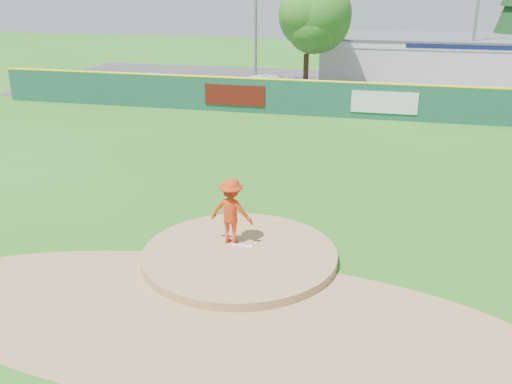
% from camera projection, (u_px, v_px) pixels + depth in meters
% --- Properties ---
extents(ground, '(120.00, 120.00, 0.00)m').
position_uv_depth(ground, '(240.00, 259.00, 16.13)').
color(ground, '#286B19').
rests_on(ground, ground).
extents(pitchers_mound, '(5.50, 5.50, 0.50)m').
position_uv_depth(pitchers_mound, '(240.00, 259.00, 16.13)').
color(pitchers_mound, '#9E774C').
rests_on(pitchers_mound, ground).
extents(pitching_rubber, '(0.60, 0.15, 0.04)m').
position_uv_depth(pitching_rubber, '(242.00, 246.00, 16.30)').
color(pitching_rubber, white).
rests_on(pitching_rubber, pitchers_mound).
extents(infield_dirt_arc, '(15.40, 15.40, 0.01)m').
position_uv_depth(infield_dirt_arc, '(207.00, 317.00, 13.40)').
color(infield_dirt_arc, '#9E774C').
rests_on(infield_dirt_arc, ground).
extents(parking_lot, '(44.00, 16.00, 0.02)m').
position_uv_depth(parking_lot, '(337.00, 88.00, 40.67)').
color(parking_lot, '#38383A').
rests_on(parking_lot, ground).
extents(pitcher, '(1.32, 0.84, 1.94)m').
position_uv_depth(pitcher, '(231.00, 211.00, 16.28)').
color(pitcher, red).
rests_on(pitcher, pitchers_mound).
extents(van, '(5.89, 3.42, 1.54)m').
position_uv_depth(van, '(274.00, 88.00, 36.64)').
color(van, white).
rests_on(van, parking_lot).
extents(pool_building_grp, '(15.20, 8.20, 3.31)m').
position_uv_depth(pool_building_grp, '(424.00, 58.00, 43.33)').
color(pool_building_grp, silver).
rests_on(pool_building_grp, ground).
extents(fence_banners, '(12.15, 0.04, 1.20)m').
position_uv_depth(fence_banners, '(307.00, 99.00, 32.24)').
color(fence_banners, '#50110B').
rests_on(fence_banners, ground).
extents(playground_slide, '(0.91, 2.58, 1.42)m').
position_uv_depth(playground_slide, '(154.00, 84.00, 38.22)').
color(playground_slide, blue).
rests_on(playground_slide, ground).
extents(outfield_fence, '(40.00, 0.14, 2.07)m').
position_uv_depth(outfield_fence, '(322.00, 98.00, 32.11)').
color(outfield_fence, '#164A38').
rests_on(outfield_fence, ground).
extents(deciduous_tree, '(5.60, 5.60, 7.36)m').
position_uv_depth(deciduous_tree, '(307.00, 24.00, 37.68)').
color(deciduous_tree, '#382314').
rests_on(deciduous_tree, ground).
extents(light_pole_right, '(1.75, 0.25, 10.00)m').
position_uv_depth(light_pole_right, '(478.00, 7.00, 38.57)').
color(light_pole_right, gray).
rests_on(light_pole_right, ground).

